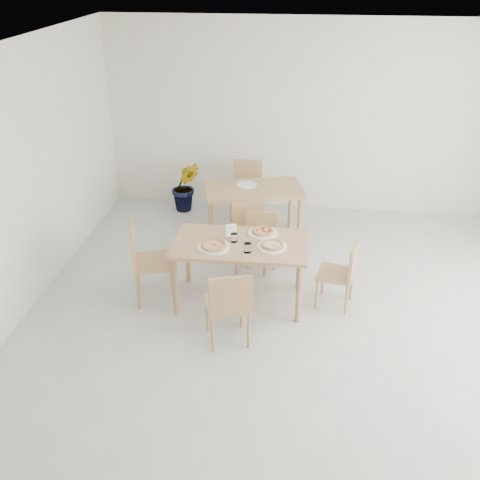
# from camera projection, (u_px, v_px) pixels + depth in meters

# --- Properties ---
(main_table) EXTENTS (1.47, 0.85, 0.75)m
(main_table) POSITION_uv_depth(u_px,v_px,m) (240.00, 249.00, 6.12)
(main_table) COLOR tan
(main_table) RESTS_ON ground
(chair_south) EXTENTS (0.53, 0.53, 0.85)m
(chair_south) POSITION_uv_depth(u_px,v_px,m) (229.00, 303.00, 5.50)
(chair_south) COLOR tan
(chair_south) RESTS_ON ground
(chair_north) EXTENTS (0.47, 0.47, 0.82)m
(chair_north) POSITION_uv_depth(u_px,v_px,m) (250.00, 233.00, 6.91)
(chair_north) COLOR tan
(chair_north) RESTS_ON ground
(chair_west) EXTENTS (0.57, 0.57, 0.93)m
(chair_west) POSITION_uv_depth(u_px,v_px,m) (146.00, 257.00, 6.23)
(chair_west) COLOR tan
(chair_west) RESTS_ON ground
(chair_east) EXTENTS (0.46, 0.46, 0.77)m
(chair_east) POSITION_uv_depth(u_px,v_px,m) (343.00, 271.00, 6.14)
(chair_east) COLOR tan
(chair_east) RESTS_ON ground
(plate_margherita) EXTENTS (0.35, 0.35, 0.02)m
(plate_margherita) POSITION_uv_depth(u_px,v_px,m) (214.00, 247.00, 5.97)
(plate_margherita) COLOR white
(plate_margherita) RESTS_ON main_table
(plate_mushroom) EXTENTS (0.32, 0.32, 0.02)m
(plate_mushroom) POSITION_uv_depth(u_px,v_px,m) (272.00, 247.00, 5.98)
(plate_mushroom) COLOR white
(plate_mushroom) RESTS_ON main_table
(plate_pepperoni) EXTENTS (0.33, 0.33, 0.02)m
(plate_pepperoni) POSITION_uv_depth(u_px,v_px,m) (263.00, 233.00, 6.27)
(plate_pepperoni) COLOR white
(plate_pepperoni) RESTS_ON main_table
(pizza_margherita) EXTENTS (0.36, 0.36, 0.03)m
(pizza_margherita) POSITION_uv_depth(u_px,v_px,m) (214.00, 245.00, 5.96)
(pizza_margherita) COLOR tan
(pizza_margherita) RESTS_ON plate_margherita
(pizza_mushroom) EXTENTS (0.25, 0.25, 0.03)m
(pizza_mushroom) POSITION_uv_depth(u_px,v_px,m) (272.00, 245.00, 5.97)
(pizza_mushroom) COLOR tan
(pizza_mushroom) RESTS_ON plate_mushroom
(pizza_pepperoni) EXTENTS (0.28, 0.28, 0.03)m
(pizza_pepperoni) POSITION_uv_depth(u_px,v_px,m) (263.00, 231.00, 6.26)
(pizza_pepperoni) COLOR tan
(pizza_pepperoni) RESTS_ON plate_pepperoni
(tumbler_a) EXTENTS (0.07, 0.07, 0.10)m
(tumbler_a) POSITION_uv_depth(u_px,v_px,m) (234.00, 238.00, 6.08)
(tumbler_a) COLOR white
(tumbler_a) RESTS_ON main_table
(tumbler_b) EXTENTS (0.08, 0.08, 0.10)m
(tumbler_b) POSITION_uv_depth(u_px,v_px,m) (248.00, 248.00, 5.86)
(tumbler_b) COLOR white
(tumbler_b) RESTS_ON main_table
(napkin_holder) EXTENTS (0.15, 0.11, 0.15)m
(napkin_holder) POSITION_uv_depth(u_px,v_px,m) (231.00, 231.00, 6.17)
(napkin_holder) COLOR silver
(napkin_holder) RESTS_ON main_table
(fork_a) EXTENTS (0.06, 0.17, 0.01)m
(fork_a) POSITION_uv_depth(u_px,v_px,m) (242.00, 255.00, 5.82)
(fork_a) COLOR silver
(fork_a) RESTS_ON main_table
(fork_b) EXTENTS (0.07, 0.19, 0.01)m
(fork_b) POSITION_uv_depth(u_px,v_px,m) (188.00, 242.00, 6.09)
(fork_b) COLOR silver
(fork_b) RESTS_ON main_table
(second_table) EXTENTS (1.43, 1.03, 0.75)m
(second_table) POSITION_uv_depth(u_px,v_px,m) (254.00, 195.00, 7.51)
(second_table) COLOR tan
(second_table) RESTS_ON ground
(chair_back_s) EXTENTS (0.41, 0.41, 0.79)m
(chair_back_s) POSITION_uv_depth(u_px,v_px,m) (263.00, 233.00, 6.94)
(chair_back_s) COLOR tan
(chair_back_s) RESTS_ON ground
(chair_back_n) EXTENTS (0.44, 0.44, 0.85)m
(chair_back_n) POSITION_uv_depth(u_px,v_px,m) (247.00, 186.00, 8.23)
(chair_back_n) COLOR tan
(chair_back_n) RESTS_ON ground
(plate_empty) EXTENTS (0.28, 0.28, 0.02)m
(plate_empty) POSITION_uv_depth(u_px,v_px,m) (247.00, 185.00, 7.55)
(plate_empty) COLOR white
(plate_empty) RESTS_ON second_table
(potted_plant) EXTENTS (0.51, 0.45, 0.78)m
(potted_plant) POSITION_uv_depth(u_px,v_px,m) (186.00, 186.00, 8.48)
(potted_plant) COLOR #28651E
(potted_plant) RESTS_ON ground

